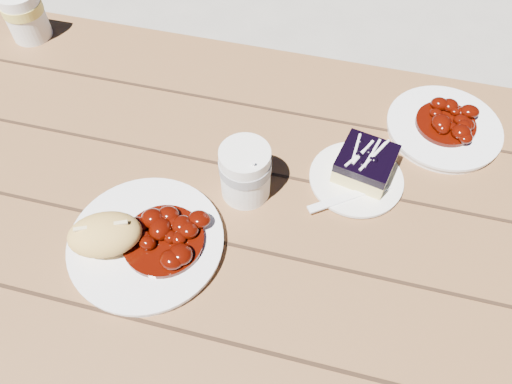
% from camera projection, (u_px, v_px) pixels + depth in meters
% --- Properties ---
extents(ground, '(60.00, 60.00, 0.00)m').
position_uv_depth(ground, '(161.00, 322.00, 1.53)').
color(ground, gray).
rests_on(ground, ground).
extents(picnic_table, '(2.00, 1.55, 0.75)m').
position_uv_depth(picnic_table, '(117.00, 221.00, 1.05)').
color(picnic_table, brown).
rests_on(picnic_table, ground).
extents(main_plate, '(0.25, 0.25, 0.02)m').
position_uv_depth(main_plate, '(146.00, 243.00, 0.82)').
color(main_plate, white).
rests_on(main_plate, picnic_table).
extents(goulash_stew, '(0.13, 0.13, 0.04)m').
position_uv_depth(goulash_stew, '(162.00, 236.00, 0.80)').
color(goulash_stew, '#3E0802').
rests_on(goulash_stew, main_plate).
extents(bread_roll, '(0.14, 0.12, 0.06)m').
position_uv_depth(bread_roll, '(105.00, 235.00, 0.79)').
color(bread_roll, '#DEB055').
rests_on(bread_roll, main_plate).
extents(dessert_plate, '(0.16, 0.16, 0.01)m').
position_uv_depth(dessert_plate, '(356.00, 179.00, 0.90)').
color(dessert_plate, white).
rests_on(dessert_plate, picnic_table).
extents(blueberry_cake, '(0.11, 0.11, 0.05)m').
position_uv_depth(blueberry_cake, '(366.00, 163.00, 0.88)').
color(blueberry_cake, '#F5E285').
rests_on(blueberry_cake, dessert_plate).
extents(fork_dessert, '(0.14, 0.11, 0.00)m').
position_uv_depth(fork_dessert, '(341.00, 199.00, 0.87)').
color(fork_dessert, white).
rests_on(fork_dessert, dessert_plate).
extents(coffee_cup, '(0.09, 0.09, 0.11)m').
position_uv_depth(coffee_cup, '(245.00, 172.00, 0.85)').
color(coffee_cup, white).
rests_on(coffee_cup, picnic_table).
extents(second_plate, '(0.21, 0.21, 0.02)m').
position_uv_depth(second_plate, '(443.00, 128.00, 0.97)').
color(second_plate, white).
rests_on(second_plate, picnic_table).
extents(second_stew, '(0.11, 0.11, 0.04)m').
position_uv_depth(second_stew, '(448.00, 118.00, 0.95)').
color(second_stew, '#3E0802').
rests_on(second_stew, second_plate).
extents(second_cup, '(0.09, 0.09, 0.11)m').
position_uv_depth(second_cup, '(25.00, 15.00, 1.10)').
color(second_cup, white).
rests_on(second_cup, picnic_table).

